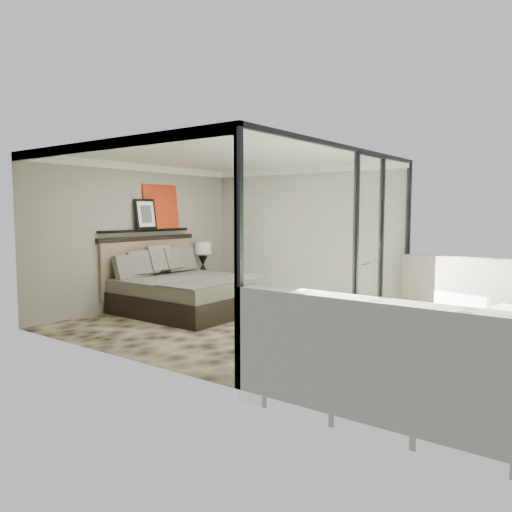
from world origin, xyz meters
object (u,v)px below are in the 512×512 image
Objects in this scene: nightstand at (204,286)px; table_lamp at (203,253)px; bed at (187,291)px; lounger at (433,331)px; ottoman at (512,325)px.

nightstand is 0.72m from table_lamp.
bed reaches higher than table_lamp.
lounger reaches higher than nightstand.
bed is 4.79× the size of ottoman.
ottoman is (6.21, -0.17, 0.01)m from nightstand.
table_lamp reaches higher than lounger.
table_lamp is at bearing -175.99° from lounger.
bed reaches higher than nightstand.
bed is at bearing -57.90° from table_lamp.
table_lamp is at bearing 122.10° from bed.
nightstand is at bearing 121.81° from bed.
lounger is (-0.85, -0.89, -0.05)m from ottoman.
ottoman reaches higher than nightstand.
table_lamp is 1.37× the size of ottoman.
table_lamp is (-0.86, 1.38, 0.57)m from bed.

